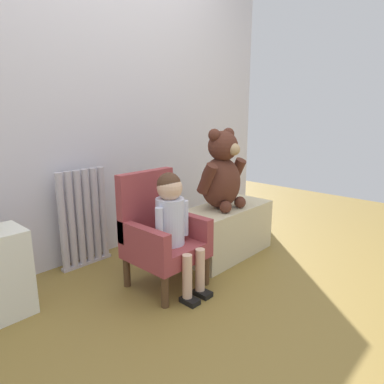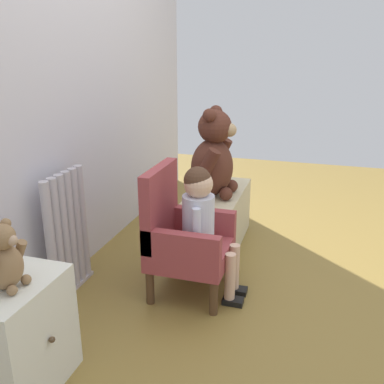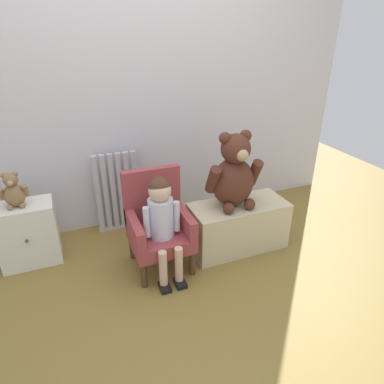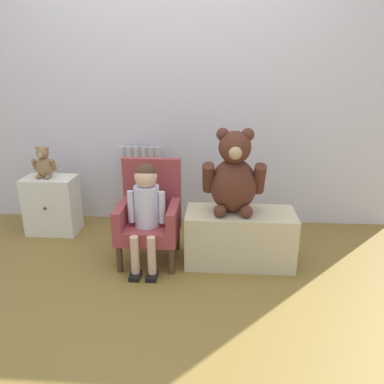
{
  "view_description": "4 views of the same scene",
  "coord_description": "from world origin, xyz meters",
  "px_view_note": "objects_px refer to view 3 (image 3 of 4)",
  "views": [
    {
      "loc": [
        -1.4,
        -0.9,
        1.07
      ],
      "look_at": [
        0.26,
        0.63,
        0.53
      ],
      "focal_mm": 32.0,
      "sensor_mm": 36.0,
      "label": 1
    },
    {
      "loc": [
        -2.07,
        -0.07,
        1.29
      ],
      "look_at": [
        0.18,
        0.62,
        0.5
      ],
      "focal_mm": 40.0,
      "sensor_mm": 36.0,
      "label": 2
    },
    {
      "loc": [
        -0.61,
        -1.42,
        1.61
      ],
      "look_at": [
        0.19,
        0.61,
        0.53
      ],
      "focal_mm": 32.0,
      "sensor_mm": 36.0,
      "label": 3
    },
    {
      "loc": [
        0.39,
        -1.81,
        1.35
      ],
      "look_at": [
        0.22,
        0.62,
        0.5
      ],
      "focal_mm": 35.0,
      "sensor_mm": 36.0,
      "label": 4
    }
  ],
  "objects_px": {
    "child_armchair": "(158,224)",
    "low_bench": "(238,226)",
    "radiator": "(117,192)",
    "small_teddy_bear": "(13,191)",
    "large_teddy_bear": "(234,174)",
    "child_figure": "(162,214)",
    "small_dresser": "(28,234)"
  },
  "relations": [
    {
      "from": "child_armchair",
      "to": "low_bench",
      "type": "xyz_separation_m",
      "value": [
        0.63,
        -0.04,
        -0.14
      ]
    },
    {
      "from": "radiator",
      "to": "small_teddy_bear",
      "type": "relative_size",
      "value": 2.68
    },
    {
      "from": "large_teddy_bear",
      "to": "radiator",
      "type": "bearing_deg",
      "value": 140.7
    },
    {
      "from": "radiator",
      "to": "child_figure",
      "type": "bearing_deg",
      "value": -76.03
    },
    {
      "from": "radiator",
      "to": "small_dresser",
      "type": "distance_m",
      "value": 0.74
    },
    {
      "from": "small_dresser",
      "to": "child_armchair",
      "type": "height_order",
      "value": "child_armchair"
    },
    {
      "from": "small_teddy_bear",
      "to": "child_armchair",
      "type": "bearing_deg",
      "value": -21.93
    },
    {
      "from": "large_teddy_bear",
      "to": "small_teddy_bear",
      "type": "relative_size",
      "value": 2.24
    },
    {
      "from": "low_bench",
      "to": "large_teddy_bear",
      "type": "bearing_deg",
      "value": 166.92
    },
    {
      "from": "radiator",
      "to": "child_figure",
      "type": "height_order",
      "value": "child_figure"
    },
    {
      "from": "radiator",
      "to": "small_teddy_bear",
      "type": "distance_m",
      "value": 0.8
    },
    {
      "from": "radiator",
      "to": "small_teddy_bear",
      "type": "height_order",
      "value": "small_teddy_bear"
    },
    {
      "from": "small_dresser",
      "to": "low_bench",
      "type": "height_order",
      "value": "small_dresser"
    },
    {
      "from": "small_dresser",
      "to": "small_teddy_bear",
      "type": "distance_m",
      "value": 0.35
    },
    {
      "from": "child_figure",
      "to": "large_teddy_bear",
      "type": "xyz_separation_m",
      "value": [
        0.58,
        0.09,
        0.16
      ]
    },
    {
      "from": "child_figure",
      "to": "large_teddy_bear",
      "type": "bearing_deg",
      "value": 8.94
    },
    {
      "from": "low_bench",
      "to": "large_teddy_bear",
      "type": "height_order",
      "value": "large_teddy_bear"
    },
    {
      "from": "child_figure",
      "to": "radiator",
      "type": "bearing_deg",
      "value": 103.97
    },
    {
      "from": "low_bench",
      "to": "child_armchair",
      "type": "bearing_deg",
      "value": 176.69
    },
    {
      "from": "low_bench",
      "to": "small_teddy_bear",
      "type": "xyz_separation_m",
      "value": [
        -1.53,
        0.4,
        0.39
      ]
    },
    {
      "from": "small_teddy_bear",
      "to": "small_dresser",
      "type": "bearing_deg",
      "value": -0.27
    },
    {
      "from": "child_armchair",
      "to": "small_dresser",
      "type": "bearing_deg",
      "value": 157.55
    },
    {
      "from": "large_teddy_bear",
      "to": "small_teddy_bear",
      "type": "xyz_separation_m",
      "value": [
        -1.48,
        0.39,
        -0.05
      ]
    },
    {
      "from": "small_dresser",
      "to": "child_figure",
      "type": "height_order",
      "value": "child_figure"
    },
    {
      "from": "child_figure",
      "to": "low_bench",
      "type": "xyz_separation_m",
      "value": [
        0.63,
        0.08,
        -0.28
      ]
    },
    {
      "from": "child_figure",
      "to": "large_teddy_bear",
      "type": "distance_m",
      "value": 0.61
    },
    {
      "from": "large_teddy_bear",
      "to": "child_armchair",
      "type": "bearing_deg",
      "value": 177.65
    },
    {
      "from": "child_figure",
      "to": "large_teddy_bear",
      "type": "height_order",
      "value": "large_teddy_bear"
    },
    {
      "from": "small_teddy_bear",
      "to": "large_teddy_bear",
      "type": "bearing_deg",
      "value": -14.65
    },
    {
      "from": "child_armchair",
      "to": "child_figure",
      "type": "distance_m",
      "value": 0.18
    },
    {
      "from": "small_dresser",
      "to": "small_teddy_bear",
      "type": "height_order",
      "value": "small_teddy_bear"
    },
    {
      "from": "child_figure",
      "to": "low_bench",
      "type": "relative_size",
      "value": 0.97
    }
  ]
}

